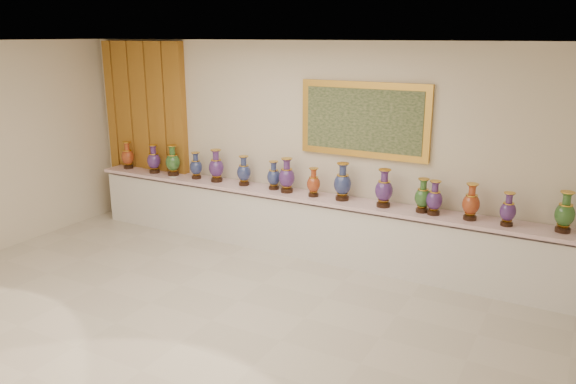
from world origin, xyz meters
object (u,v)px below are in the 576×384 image
at_px(vase_1, 154,160).
at_px(vase_2, 173,162).
at_px(vase_0, 128,156).
at_px(counter, 304,225).

distance_m(vase_1, vase_2, 0.38).
xyz_separation_m(vase_0, vase_2, (0.98, -0.02, 0.02)).
bearing_deg(vase_2, vase_0, 178.99).
relative_size(vase_0, vase_1, 0.97).
height_order(vase_0, vase_1, vase_1).
bearing_deg(vase_1, vase_0, 176.59).
bearing_deg(vase_1, counter, 1.03).
height_order(counter, vase_1, vase_1).
relative_size(vase_0, vase_2, 0.92).
relative_size(vase_1, vase_2, 0.95).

